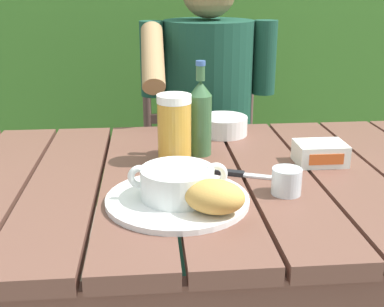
% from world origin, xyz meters
% --- Properties ---
extents(dining_table, '(1.47, 0.83, 0.75)m').
position_xyz_m(dining_table, '(0.00, 0.00, 0.66)').
color(dining_table, brown).
rests_on(dining_table, ground_plane).
extents(hedge_backdrop, '(3.89, 0.88, 2.47)m').
position_xyz_m(hedge_backdrop, '(0.05, 1.77, 1.05)').
color(hedge_backdrop, '#3C7228').
rests_on(hedge_backdrop, ground_plane).
extents(chair_near_diner, '(0.48, 0.48, 0.93)m').
position_xyz_m(chair_near_diner, '(0.09, 0.85, 0.46)').
color(chair_near_diner, brown).
rests_on(chair_near_diner, ground_plane).
extents(person_eating, '(0.48, 0.47, 1.26)m').
position_xyz_m(person_eating, '(0.08, 0.65, 0.74)').
color(person_eating, '#184131').
rests_on(person_eating, ground_plane).
extents(serving_plate, '(0.30, 0.30, 0.01)m').
position_xyz_m(serving_plate, '(-0.08, -0.15, 0.75)').
color(serving_plate, white).
rests_on(serving_plate, dining_table).
extents(soup_bowl, '(0.20, 0.15, 0.07)m').
position_xyz_m(soup_bowl, '(-0.08, -0.15, 0.79)').
color(soup_bowl, white).
rests_on(soup_bowl, serving_plate).
extents(bread_roll, '(0.14, 0.12, 0.06)m').
position_xyz_m(bread_roll, '(-0.01, -0.23, 0.79)').
color(bread_roll, gold).
rests_on(bread_roll, serving_plate).
extents(beer_glass, '(0.08, 0.08, 0.17)m').
position_xyz_m(beer_glass, '(-0.07, 0.09, 0.83)').
color(beer_glass, gold).
rests_on(beer_glass, dining_table).
extents(beer_bottle, '(0.06, 0.06, 0.24)m').
position_xyz_m(beer_bottle, '(0.00, 0.14, 0.85)').
color(beer_bottle, '#365D37').
rests_on(beer_bottle, dining_table).
extents(water_glass_small, '(0.06, 0.06, 0.06)m').
position_xyz_m(water_glass_small, '(0.16, -0.13, 0.78)').
color(water_glass_small, silver).
rests_on(water_glass_small, dining_table).
extents(butter_tub, '(0.12, 0.09, 0.05)m').
position_xyz_m(butter_tub, '(0.29, 0.05, 0.77)').
color(butter_tub, white).
rests_on(butter_tub, dining_table).
extents(table_knife, '(0.17, 0.08, 0.01)m').
position_xyz_m(table_knife, '(0.08, -0.02, 0.75)').
color(table_knife, silver).
rests_on(table_knife, dining_table).
extents(diner_bowl, '(0.14, 0.14, 0.05)m').
position_xyz_m(diner_bowl, '(0.09, 0.31, 0.77)').
color(diner_bowl, white).
rests_on(diner_bowl, dining_table).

